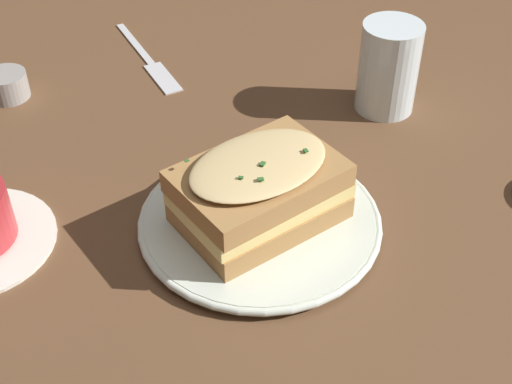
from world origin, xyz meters
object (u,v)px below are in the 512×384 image
Objects in this scene: water_glass at (388,68)px; condiment_pot at (6,85)px; dinner_plate at (256,220)px; fork at (152,64)px; sandwich at (256,189)px.

condiment_pot is at bearing 130.18° from water_glass.
water_glass is (0.24, 0.03, 0.04)m from dinner_plate.
fork is 0.17m from condiment_pot.
sandwich reaches higher than condiment_pot.
sandwich reaches higher than dinner_plate.
fork is (-0.12, 0.26, -0.05)m from water_glass.
dinner_plate is 1.40× the size of sandwich.
sandwich reaches higher than fork.
dinner_plate is 4.55× the size of condiment_pot.
dinner_plate reaches higher than fork.
dinner_plate is at bearing -84.31° from condiment_pot.
dinner_plate is at bearing 86.18° from fork.
water_glass is at bearing -49.82° from condiment_pot.
water_glass reaches higher than condiment_pot.
condiment_pot is (-0.16, 0.07, 0.01)m from fork.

